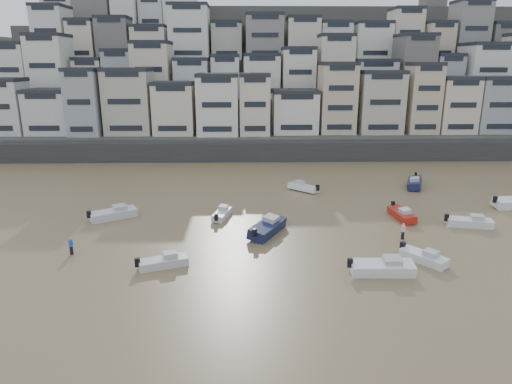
{
  "coord_description": "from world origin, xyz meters",
  "views": [
    {
      "loc": [
        1.66,
        -17.94,
        17.81
      ],
      "look_at": [
        2.75,
        30.0,
        4.0
      ],
      "focal_mm": 32.0,
      "sensor_mm": 36.0,
      "label": 1
    }
  ],
  "objects_px": {
    "boat_a": "(382,266)",
    "boat_k": "(113,212)",
    "boat_i": "(415,182)",
    "boat_j": "(163,260)",
    "boat_c": "(267,226)",
    "boat_e": "(402,213)",
    "boat_f": "(222,213)",
    "person_pink": "(403,231)",
    "boat_h": "(303,186)",
    "person_blue": "(71,246)",
    "boat_d": "(470,221)",
    "boat_b": "(424,255)"
  },
  "relations": [
    {
      "from": "boat_a",
      "to": "boat_k",
      "type": "bearing_deg",
      "value": 152.2
    },
    {
      "from": "boat_i",
      "to": "boat_j",
      "type": "height_order",
      "value": "boat_i"
    },
    {
      "from": "boat_c",
      "to": "boat_e",
      "type": "bearing_deg",
      "value": -46.42
    },
    {
      "from": "boat_f",
      "to": "person_pink",
      "type": "distance_m",
      "value": 20.38
    },
    {
      "from": "boat_e",
      "to": "boat_j",
      "type": "bearing_deg",
      "value": -71.2
    },
    {
      "from": "boat_h",
      "to": "boat_i",
      "type": "relative_size",
      "value": 0.82
    },
    {
      "from": "boat_c",
      "to": "boat_h",
      "type": "relative_size",
      "value": 1.3
    },
    {
      "from": "boat_c",
      "to": "person_blue",
      "type": "relative_size",
      "value": 3.76
    },
    {
      "from": "boat_h",
      "to": "person_blue",
      "type": "relative_size",
      "value": 2.88
    },
    {
      "from": "boat_h",
      "to": "boat_i",
      "type": "xyz_separation_m",
      "value": [
        16.52,
        1.66,
        0.15
      ]
    },
    {
      "from": "person_blue",
      "to": "boat_c",
      "type": "bearing_deg",
      "value": 14.6
    },
    {
      "from": "boat_d",
      "to": "boat_i",
      "type": "xyz_separation_m",
      "value": [
        -0.25,
        16.6,
        0.12
      ]
    },
    {
      "from": "boat_d",
      "to": "boat_h",
      "type": "bearing_deg",
      "value": 150.87
    },
    {
      "from": "boat_h",
      "to": "boat_k",
      "type": "distance_m",
      "value": 26.3
    },
    {
      "from": "boat_b",
      "to": "boat_i",
      "type": "bearing_deg",
      "value": 124.73
    },
    {
      "from": "boat_c",
      "to": "boat_i",
      "type": "height_order",
      "value": "boat_c"
    },
    {
      "from": "boat_b",
      "to": "person_pink",
      "type": "relative_size",
      "value": 2.76
    },
    {
      "from": "boat_f",
      "to": "boat_j",
      "type": "xyz_separation_m",
      "value": [
        -4.59,
        -13.27,
        0.03
      ]
    },
    {
      "from": "boat_h",
      "to": "boat_d",
      "type": "bearing_deg",
      "value": -179.55
    },
    {
      "from": "boat_j",
      "to": "boat_k",
      "type": "bearing_deg",
      "value": 101.41
    },
    {
      "from": "boat_c",
      "to": "person_pink",
      "type": "height_order",
      "value": "boat_c"
    },
    {
      "from": "boat_f",
      "to": "person_pink",
      "type": "bearing_deg",
      "value": -96.39
    },
    {
      "from": "boat_b",
      "to": "person_blue",
      "type": "relative_size",
      "value": 2.76
    },
    {
      "from": "boat_f",
      "to": "boat_i",
      "type": "bearing_deg",
      "value": -50.73
    },
    {
      "from": "boat_f",
      "to": "boat_h",
      "type": "xyz_separation_m",
      "value": [
        11.03,
        11.32,
        0.06
      ]
    },
    {
      "from": "boat_j",
      "to": "boat_k",
      "type": "height_order",
      "value": "boat_k"
    },
    {
      "from": "boat_h",
      "to": "boat_i",
      "type": "distance_m",
      "value": 16.61
    },
    {
      "from": "person_pink",
      "to": "boat_c",
      "type": "bearing_deg",
      "value": 172.64
    },
    {
      "from": "boat_f",
      "to": "boat_e",
      "type": "bearing_deg",
      "value": -78.13
    },
    {
      "from": "boat_i",
      "to": "person_pink",
      "type": "bearing_deg",
      "value": -0.43
    },
    {
      "from": "boat_a",
      "to": "boat_c",
      "type": "distance_m",
      "value": 13.69
    },
    {
      "from": "boat_b",
      "to": "boat_k",
      "type": "height_order",
      "value": "boat_k"
    },
    {
      "from": "person_blue",
      "to": "boat_i",
      "type": "bearing_deg",
      "value": 29.29
    },
    {
      "from": "boat_d",
      "to": "person_pink",
      "type": "height_order",
      "value": "person_pink"
    },
    {
      "from": "boat_i",
      "to": "person_blue",
      "type": "distance_m",
      "value": 47.49
    },
    {
      "from": "boat_i",
      "to": "boat_d",
      "type": "bearing_deg",
      "value": 23.25
    },
    {
      "from": "person_pink",
      "to": "person_blue",
      "type": "bearing_deg",
      "value": -174.56
    },
    {
      "from": "boat_a",
      "to": "boat_d",
      "type": "height_order",
      "value": "boat_a"
    },
    {
      "from": "boat_b",
      "to": "boat_j",
      "type": "bearing_deg",
      "value": -126.02
    },
    {
      "from": "boat_a",
      "to": "boat_f",
      "type": "xyz_separation_m",
      "value": [
        -14.59,
        15.21,
        -0.19
      ]
    },
    {
      "from": "boat_a",
      "to": "boat_k",
      "type": "relative_size",
      "value": 1.02
    },
    {
      "from": "boat_a",
      "to": "person_blue",
      "type": "height_order",
      "value": "person_blue"
    },
    {
      "from": "boat_h",
      "to": "boat_i",
      "type": "height_order",
      "value": "boat_i"
    },
    {
      "from": "boat_k",
      "to": "boat_c",
      "type": "bearing_deg",
      "value": -47.17
    },
    {
      "from": "boat_h",
      "to": "boat_b",
      "type": "bearing_deg",
      "value": 150.74
    },
    {
      "from": "person_pink",
      "to": "boat_i",
      "type": "bearing_deg",
      "value": 67.17
    },
    {
      "from": "boat_j",
      "to": "boat_d",
      "type": "bearing_deg",
      "value": -3.47
    },
    {
      "from": "boat_a",
      "to": "boat_h",
      "type": "height_order",
      "value": "boat_a"
    },
    {
      "from": "boat_e",
      "to": "person_blue",
      "type": "height_order",
      "value": "person_blue"
    },
    {
      "from": "boat_h",
      "to": "boat_k",
      "type": "xyz_separation_m",
      "value": [
        -23.71,
        -11.37,
        0.11
      ]
    }
  ]
}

